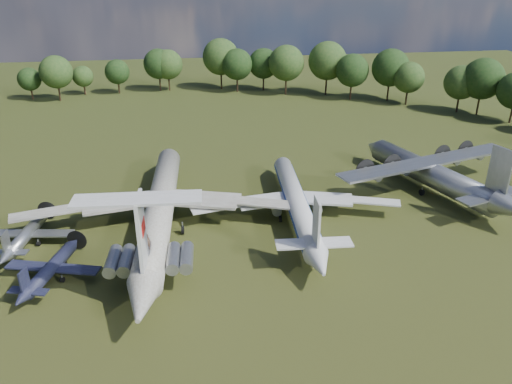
{
  "coord_description": "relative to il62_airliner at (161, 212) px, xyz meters",
  "views": [
    {
      "loc": [
        1.91,
        -64.61,
        35.11
      ],
      "look_at": [
        11.71,
        0.94,
        5.0
      ],
      "focal_mm": 35.0,
      "sensor_mm": 36.0,
      "label": 1
    }
  ],
  "objects": [
    {
      "name": "ground",
      "position": [
        2.22,
        -1.28,
        -2.67
      ],
      "size": [
        300.0,
        300.0,
        0.0
      ],
      "primitive_type": "plane",
      "color": "#223913",
      "rests_on": "ground"
    },
    {
      "name": "person_on_il62",
      "position": [
        -0.84,
        -14.94,
        3.65
      ],
      "size": [
        0.82,
        0.66,
        1.95
      ],
      "primitive_type": "imported",
      "rotation": [
        0.0,
        0.0,
        2.84
      ],
      "color": "#9B6A4F",
      "rests_on": "il62_airliner"
    },
    {
      "name": "small_prop_west",
      "position": [
        -13.02,
        -11.48,
        -1.49
      ],
      "size": [
        15.74,
        18.68,
        2.35
      ],
      "primitive_type": null,
      "rotation": [
        0.0,
        0.0,
        -0.28
      ],
      "color": "black",
      "rests_on": "ground"
    },
    {
      "name": "an12_transport",
      "position": [
        44.87,
        6.78,
        -0.13
      ],
      "size": [
        44.37,
        47.08,
        5.09
      ],
      "primitive_type": null,
      "rotation": [
        0.0,
        0.0,
        0.3
      ],
      "color": "#929499",
      "rests_on": "ground"
    },
    {
      "name": "il62_airliner",
      "position": [
        0.0,
        0.0,
        0.0
      ],
      "size": [
        44.89,
        56.74,
        5.34
      ],
      "primitive_type": null,
      "rotation": [
        0.0,
        0.0,
        -0.06
      ],
      "color": "#B5B4B0",
      "rests_on": "ground"
    },
    {
      "name": "small_prop_northwest",
      "position": [
        -18.14,
        -2.15,
        -1.45
      ],
      "size": [
        14.58,
        18.29,
        2.44
      ],
      "primitive_type": null,
      "rotation": [
        0.0,
        0.0,
        -0.15
      ],
      "color": "#A9ABB1",
      "rests_on": "ground"
    },
    {
      "name": "tu104_jet",
      "position": [
        20.13,
        0.16,
        -0.56
      ],
      "size": [
        34.25,
        44.12,
        4.22
      ],
      "primitive_type": null,
      "rotation": [
        0.0,
        0.0,
        -0.06
      ],
      "color": "silver",
      "rests_on": "ground"
    }
  ]
}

